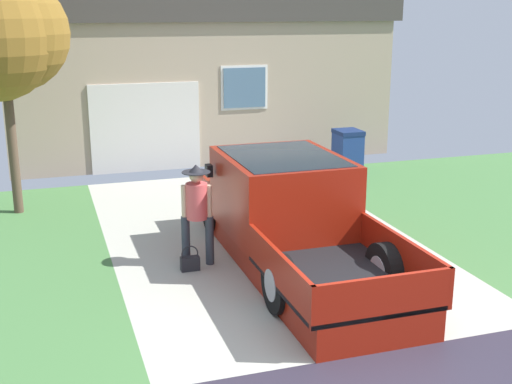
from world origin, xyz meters
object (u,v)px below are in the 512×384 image
pickup_truck (287,213)px  house_with_garage (189,71)px  person_with_hat (197,206)px  wheeled_trash_bin (348,149)px  handbag (190,262)px

pickup_truck → house_with_garage: size_ratio=0.53×
person_with_hat → wheeled_trash_bin: bearing=62.1°
pickup_truck → house_with_garage: bearing=86.9°
wheeled_trash_bin → house_with_garage: bearing=124.8°
house_with_garage → wheeled_trash_bin: size_ratio=9.98×
pickup_truck → wheeled_trash_bin: size_ratio=5.33×
handbag → wheeled_trash_bin: wheeled_trash_bin is taller
pickup_truck → person_with_hat: pickup_truck is taller
wheeled_trash_bin → pickup_truck: bearing=-124.5°
pickup_truck → handbag: bearing=-178.1°
person_with_hat → wheeled_trash_bin: size_ratio=1.57×
pickup_truck → person_with_hat: bearing=173.0°
house_with_garage → person_with_hat: bearing=-101.9°
handbag → house_with_garage: 9.98m
house_with_garage → handbag: bearing=-102.6°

